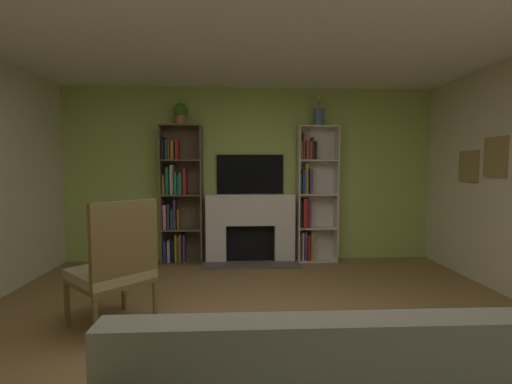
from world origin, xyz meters
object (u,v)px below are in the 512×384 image
at_px(bookshelf_right, 312,197).
at_px(vase_with_flowers, 318,116).
at_px(tv, 250,174).
at_px(fireplace, 250,226).
at_px(potted_plant, 181,113).
at_px(bookshelf_left, 178,199).
at_px(coffee_table, 321,359).
at_px(armchair, 115,266).

relative_size(bookshelf_right, vase_with_flowers, 4.57).
xyz_separation_m(tv, bookshelf_right, (0.93, -0.07, -0.34)).
bearing_deg(fireplace, potted_plant, -178.71).
xyz_separation_m(bookshelf_right, potted_plant, (-1.94, -0.05, 1.23)).
relative_size(potted_plant, vase_with_flowers, 0.71).
bearing_deg(bookshelf_left, potted_plant, -30.68).
bearing_deg(coffee_table, fireplace, 94.47).
distance_m(fireplace, coffee_table, 3.46).
relative_size(tv, bookshelf_right, 0.49).
distance_m(tv, potted_plant, 1.35).
bearing_deg(fireplace, bookshelf_right, 1.88).
xyz_separation_m(vase_with_flowers, armchair, (-2.26, -2.19, -1.61)).
distance_m(bookshelf_left, armchair, 2.27).
xyz_separation_m(fireplace, coffee_table, (0.27, -3.44, -0.17)).
height_order(bookshelf_right, potted_plant, potted_plant).
distance_m(vase_with_flowers, coffee_table, 3.94).
distance_m(vase_with_flowers, armchair, 3.54).
relative_size(fireplace, potted_plant, 4.50).
xyz_separation_m(tv, potted_plant, (-1.01, -0.12, 0.89)).
height_order(fireplace, potted_plant, potted_plant).
bearing_deg(bookshelf_right, fireplace, -178.12).
height_order(fireplace, armchair, armchair).
distance_m(bookshelf_right, potted_plant, 2.30).
relative_size(bookshelf_right, coffee_table, 2.90).
bearing_deg(potted_plant, bookshelf_left, 149.32).
bearing_deg(potted_plant, fireplace, 1.29).
bearing_deg(tv, armchair, -118.47).
xyz_separation_m(potted_plant, vase_with_flowers, (2.02, 0.00, -0.03)).
xyz_separation_m(fireplace, bookshelf_left, (-1.07, 0.01, 0.41)).
relative_size(bookshelf_left, potted_plant, 6.46).
bearing_deg(tv, bookshelf_left, -175.50).
relative_size(fireplace, tv, 1.41).
xyz_separation_m(fireplace, bookshelf_right, (0.93, 0.03, 0.44)).
bearing_deg(tv, fireplace, -90.00).
bearing_deg(vase_with_flowers, fireplace, 178.73).
bearing_deg(coffee_table, bookshelf_right, 79.16).
relative_size(fireplace, vase_with_flowers, 3.18).
xyz_separation_m(potted_plant, armchair, (-0.25, -2.19, -1.64)).
bearing_deg(armchair, bookshelf_left, 85.23).
distance_m(tv, bookshelf_right, 1.00).
relative_size(bookshelf_left, coffee_table, 2.90).
height_order(tv, vase_with_flowers, vase_with_flowers).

